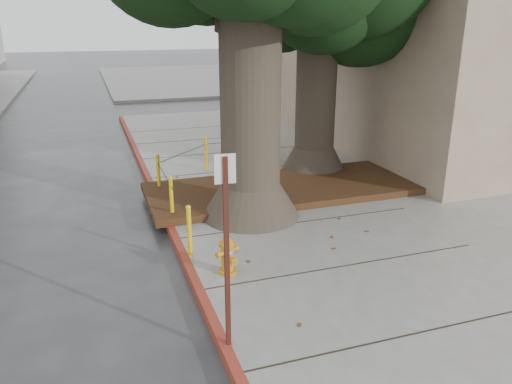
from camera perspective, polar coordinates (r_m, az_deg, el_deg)
ground at (r=8.42m, az=7.21°, el=-9.75°), size 140.00×140.00×0.00m
sidewalk_main at (r=13.63m, az=25.75°, el=0.17°), size 16.00×26.00×0.15m
sidewalk_far at (r=37.98m, az=-4.53°, el=12.94°), size 16.00×20.00×0.15m
curb_red at (r=10.01m, az=-9.55°, el=-4.56°), size 0.14×26.00×0.16m
planter_bed at (r=11.94m, az=3.07°, el=0.41°), size 6.40×2.60×0.16m
building_side_white at (r=37.91m, az=12.64°, el=19.26°), size 10.00×10.00×9.00m
bollard_ring at (r=11.74m, az=-5.80°, el=2.23°), size 3.79×5.39×0.95m
fire_hydrant at (r=8.07m, az=-3.29°, el=-7.09°), size 0.37×0.37×0.69m
signpost at (r=5.90m, az=-3.39°, el=-5.81°), size 0.25×0.06×2.48m
car_silver at (r=27.72m, az=0.85°, el=11.93°), size 3.85×1.96×1.26m
car_red at (r=29.35m, az=10.77°, el=11.82°), size 3.29×1.17×1.08m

